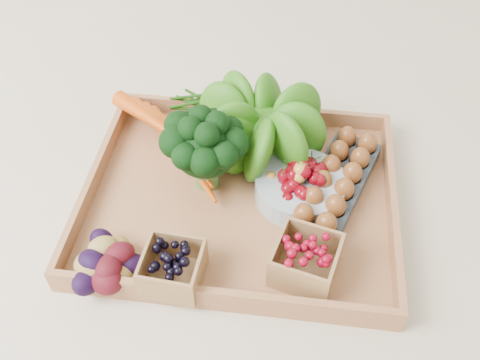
# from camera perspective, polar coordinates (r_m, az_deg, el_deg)

# --- Properties ---
(ground) EXTENTS (4.00, 4.00, 0.00)m
(ground) POSITION_cam_1_polar(r_m,az_deg,el_deg) (0.98, 0.00, -2.36)
(ground) COLOR beige
(ground) RESTS_ON ground
(tray) EXTENTS (0.55, 0.45, 0.01)m
(tray) POSITION_cam_1_polar(r_m,az_deg,el_deg) (0.98, 0.00, -2.08)
(tray) COLOR #A66F45
(tray) RESTS_ON ground
(carrots) EXTENTS (0.23, 0.16, 0.05)m
(carrots) POSITION_cam_1_polar(r_m,az_deg,el_deg) (1.03, -6.41, 3.71)
(carrots) COLOR #C4460B
(carrots) RESTS_ON tray
(lettuce) EXTENTS (0.16, 0.16, 0.16)m
(lettuce) POSITION_cam_1_polar(r_m,az_deg,el_deg) (1.00, 2.40, 6.43)
(lettuce) COLOR #20590D
(lettuce) RESTS_ON tray
(broccoli) EXTENTS (0.15, 0.15, 0.12)m
(broccoli) POSITION_cam_1_polar(r_m,az_deg,el_deg) (0.95, -3.64, 2.10)
(broccoli) COLOR black
(broccoli) RESTS_ON tray
(cherry_bowl) EXTENTS (0.16, 0.16, 0.04)m
(cherry_bowl) POSITION_cam_1_polar(r_m,az_deg,el_deg) (0.96, 6.42, -0.83)
(cherry_bowl) COLOR #8C9EA5
(cherry_bowl) RESTS_ON tray
(egg_carton) EXTENTS (0.17, 0.27, 0.03)m
(egg_carton) POSITION_cam_1_polar(r_m,az_deg,el_deg) (0.98, 10.14, -0.75)
(egg_carton) COLOR #3A4149
(egg_carton) RESTS_ON tray
(potatoes) EXTENTS (0.13, 0.13, 0.08)m
(potatoes) POSITION_cam_1_polar(r_m,az_deg,el_deg) (0.87, -14.12, -8.03)
(potatoes) COLOR #390910
(potatoes) RESTS_ON tray
(punnet_blackberry) EXTENTS (0.10, 0.10, 0.06)m
(punnet_blackberry) POSITION_cam_1_polar(r_m,az_deg,el_deg) (0.85, -7.18, -9.30)
(punnet_blackberry) COLOR black
(punnet_blackberry) RESTS_ON tray
(punnet_raspberry) EXTENTS (0.12, 0.12, 0.07)m
(punnet_raspberry) POSITION_cam_1_polar(r_m,az_deg,el_deg) (0.85, 7.01, -8.45)
(punnet_raspberry) COLOR maroon
(punnet_raspberry) RESTS_ON tray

